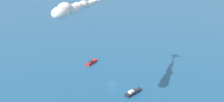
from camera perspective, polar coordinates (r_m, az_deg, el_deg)
The scene contains 4 objects.
ground_plane at distance 144.59m, azimuth 0.00°, elevation -7.39°, with size 2000.00×2000.00×0.00m, color #1E517A.
motorboat_far_port at distance 174.47m, azimuth -4.61°, elevation -2.53°, with size 7.53×11.01×3.18m.
motorboat_ahead at distance 133.75m, azimuth 4.98°, elevation -9.30°, with size 4.64×10.94×3.08m.
smoke_trail_lead at distance 94.11m, azimuth -8.59°, elevation 9.72°, with size 31.06×43.22×5.44m.
Camera 1 is at (105.37, -76.80, 62.49)m, focal length 40.15 mm.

